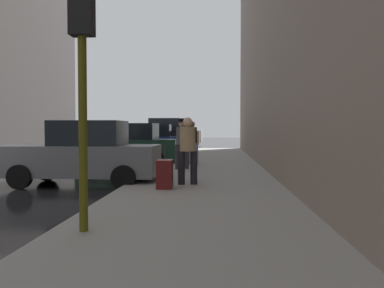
{
  "coord_description": "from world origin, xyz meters",
  "views": [
    {
      "loc": [
        6.35,
        -10.73,
        1.59
      ],
      "look_at": [
        5.5,
        3.67,
        1.05
      ],
      "focal_mm": 40.0,
      "sensor_mm": 36.0,
      "label": 1
    }
  ],
  "objects_px": {
    "parked_bronze_suv": "(171,135)",
    "parked_black_suv": "(163,136)",
    "parked_white_van": "(178,134)",
    "fire_hydrant": "(156,163)",
    "parked_dark_green_sedan": "(131,145)",
    "pedestrian_in_tan_coat": "(188,147)",
    "traffic_light": "(82,43)",
    "parked_blue_sedan": "(151,141)",
    "pedestrian_with_beanie": "(182,141)",
    "parked_gray_coupe": "(84,155)",
    "rolling_suitcase": "(165,174)",
    "pedestrian_in_jeans": "(192,140)"
  },
  "relations": [
    {
      "from": "parked_black_suv",
      "to": "fire_hydrant",
      "type": "relative_size",
      "value": 6.61
    },
    {
      "from": "parked_bronze_suv",
      "to": "fire_hydrant",
      "type": "bearing_deg",
      "value": -85.13
    },
    {
      "from": "pedestrian_with_beanie",
      "to": "parked_bronze_suv",
      "type": "bearing_deg",
      "value": 97.23
    },
    {
      "from": "parked_blue_sedan",
      "to": "pedestrian_in_jeans",
      "type": "xyz_separation_m",
      "value": [
        2.71,
        -6.99,
        0.26
      ]
    },
    {
      "from": "pedestrian_in_tan_coat",
      "to": "rolling_suitcase",
      "type": "height_order",
      "value": "pedestrian_in_tan_coat"
    },
    {
      "from": "pedestrian_in_jeans",
      "to": "parked_white_van",
      "type": "bearing_deg",
      "value": 96.62
    },
    {
      "from": "parked_black_suv",
      "to": "fire_hydrant",
      "type": "height_order",
      "value": "parked_black_suv"
    },
    {
      "from": "parked_white_van",
      "to": "parked_blue_sedan",
      "type": "bearing_deg",
      "value": -90.0
    },
    {
      "from": "parked_bronze_suv",
      "to": "parked_black_suv",
      "type": "bearing_deg",
      "value": -90.0
    },
    {
      "from": "parked_bronze_suv",
      "to": "fire_hydrant",
      "type": "xyz_separation_m",
      "value": [
        1.8,
        -21.17,
        -0.54
      ]
    },
    {
      "from": "parked_blue_sedan",
      "to": "traffic_light",
      "type": "relative_size",
      "value": 1.18
    },
    {
      "from": "parked_gray_coupe",
      "to": "parked_dark_green_sedan",
      "type": "height_order",
      "value": "same"
    },
    {
      "from": "parked_white_van",
      "to": "parked_bronze_suv",
      "type": "bearing_deg",
      "value": -90.0
    },
    {
      "from": "parked_bronze_suv",
      "to": "parked_white_van",
      "type": "relative_size",
      "value": 1.0
    },
    {
      "from": "parked_bronze_suv",
      "to": "pedestrian_with_beanie",
      "type": "relative_size",
      "value": 2.61
    },
    {
      "from": "parked_blue_sedan",
      "to": "parked_black_suv",
      "type": "bearing_deg",
      "value": 90.0
    },
    {
      "from": "parked_dark_green_sedan",
      "to": "pedestrian_in_jeans",
      "type": "distance_m",
      "value": 3.07
    },
    {
      "from": "parked_gray_coupe",
      "to": "rolling_suitcase",
      "type": "distance_m",
      "value": 2.94
    },
    {
      "from": "parked_blue_sedan",
      "to": "rolling_suitcase",
      "type": "xyz_separation_m",
      "value": [
        2.46,
        -13.59,
        -0.36
      ]
    },
    {
      "from": "fire_hydrant",
      "to": "pedestrian_in_jeans",
      "type": "distance_m",
      "value": 3.63
    },
    {
      "from": "fire_hydrant",
      "to": "pedestrian_in_tan_coat",
      "type": "bearing_deg",
      "value": -64.47
    },
    {
      "from": "parked_black_suv",
      "to": "pedestrian_in_jeans",
      "type": "height_order",
      "value": "parked_black_suv"
    },
    {
      "from": "parked_bronze_suv",
      "to": "pedestrian_in_jeans",
      "type": "xyz_separation_m",
      "value": [
        2.71,
        -17.71,
        0.07
      ]
    },
    {
      "from": "parked_black_suv",
      "to": "parked_white_van",
      "type": "xyz_separation_m",
      "value": [
        0.0,
        11.17,
        0.0
      ]
    },
    {
      "from": "pedestrian_with_beanie",
      "to": "parked_white_van",
      "type": "bearing_deg",
      "value": 95.61
    },
    {
      "from": "parked_blue_sedan",
      "to": "pedestrian_with_beanie",
      "type": "bearing_deg",
      "value": -74.21
    },
    {
      "from": "parked_gray_coupe",
      "to": "rolling_suitcase",
      "type": "relative_size",
      "value": 4.04
    },
    {
      "from": "parked_dark_green_sedan",
      "to": "parked_white_van",
      "type": "distance_m",
      "value": 21.98
    },
    {
      "from": "fire_hydrant",
      "to": "parked_bronze_suv",
      "type": "bearing_deg",
      "value": 94.87
    },
    {
      "from": "rolling_suitcase",
      "to": "parked_blue_sedan",
      "type": "bearing_deg",
      "value": 100.26
    },
    {
      "from": "pedestrian_in_tan_coat",
      "to": "traffic_light",
      "type": "bearing_deg",
      "value": -102.37
    },
    {
      "from": "rolling_suitcase",
      "to": "pedestrian_in_tan_coat",
      "type": "bearing_deg",
      "value": 55.91
    },
    {
      "from": "parked_black_suv",
      "to": "pedestrian_with_beanie",
      "type": "height_order",
      "value": "parked_black_suv"
    },
    {
      "from": "parked_bronze_suv",
      "to": "pedestrian_in_jeans",
      "type": "height_order",
      "value": "parked_bronze_suv"
    },
    {
      "from": "parked_dark_green_sedan",
      "to": "parked_bronze_suv",
      "type": "distance_m",
      "value": 16.29
    },
    {
      "from": "pedestrian_in_jeans",
      "to": "parked_blue_sedan",
      "type": "bearing_deg",
      "value": 111.23
    },
    {
      "from": "traffic_light",
      "to": "pedestrian_in_jeans",
      "type": "bearing_deg",
      "value": 85.48
    },
    {
      "from": "parked_dark_green_sedan",
      "to": "traffic_light",
      "type": "height_order",
      "value": "traffic_light"
    },
    {
      "from": "pedestrian_in_tan_coat",
      "to": "parked_black_suv",
      "type": "bearing_deg",
      "value": 99.28
    },
    {
      "from": "parked_dark_green_sedan",
      "to": "fire_hydrant",
      "type": "relative_size",
      "value": 6.06
    },
    {
      "from": "pedestrian_in_tan_coat",
      "to": "parked_dark_green_sedan",
      "type": "bearing_deg",
      "value": 112.08
    },
    {
      "from": "parked_black_suv",
      "to": "parked_blue_sedan",
      "type": "bearing_deg",
      "value": -90.0
    },
    {
      "from": "parked_black_suv",
      "to": "parked_white_van",
      "type": "bearing_deg",
      "value": 90.0
    },
    {
      "from": "fire_hydrant",
      "to": "parked_dark_green_sedan",
      "type": "bearing_deg",
      "value": 110.31
    },
    {
      "from": "rolling_suitcase",
      "to": "parked_black_suv",
      "type": "bearing_deg",
      "value": 97.44
    },
    {
      "from": "pedestrian_with_beanie",
      "to": "rolling_suitcase",
      "type": "xyz_separation_m",
      "value": [
        -0.01,
        -4.86,
        -0.65
      ]
    },
    {
      "from": "parked_blue_sedan",
      "to": "parked_bronze_suv",
      "type": "bearing_deg",
      "value": 90.0
    },
    {
      "from": "parked_gray_coupe",
      "to": "parked_bronze_suv",
      "type": "distance_m",
      "value": 22.74
    },
    {
      "from": "fire_hydrant",
      "to": "pedestrian_with_beanie",
      "type": "bearing_deg",
      "value": 68.83
    },
    {
      "from": "parked_blue_sedan",
      "to": "rolling_suitcase",
      "type": "relative_size",
      "value": 4.09
    }
  ]
}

